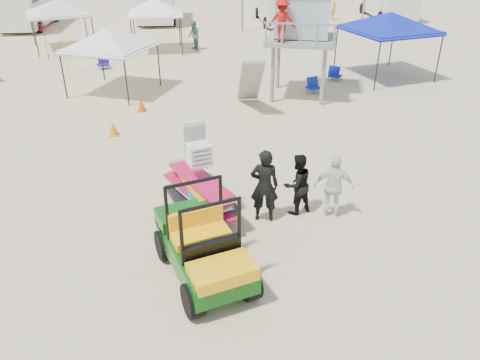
{
  "coord_description": "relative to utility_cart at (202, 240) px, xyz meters",
  "views": [
    {
      "loc": [
        -0.4,
        -6.23,
        6.31
      ],
      "look_at": [
        0.5,
        3.0,
        1.3
      ],
      "focal_mm": 35.0,
      "sensor_mm": 36.0,
      "label": 1
    }
  ],
  "objects": [
    {
      "name": "ground",
      "position": [
        0.41,
        -1.3,
        -0.91
      ],
      "size": [
        140.0,
        140.0,
        0.0
      ],
      "primitive_type": "plane",
      "color": "beige",
      "rests_on": "ground"
    },
    {
      "name": "utility_cart",
      "position": [
        0.0,
        0.0,
        0.0
      ],
      "size": [
        2.04,
        2.86,
        1.96
      ],
      "color": "#0B4B0F",
      "rests_on": "ground"
    },
    {
      "name": "surf_trailer",
      "position": [
        0.01,
        2.34,
        -0.03
      ],
      "size": [
        1.82,
        2.52,
        2.17
      ],
      "color": "black",
      "rests_on": "ground"
    },
    {
      "name": "man_left",
      "position": [
        1.52,
        2.04,
        0.02
      ],
      "size": [
        0.74,
        0.55,
        1.86
      ],
      "primitive_type": "imported",
      "rotation": [
        0.0,
        0.0,
        2.98
      ],
      "color": "black",
      "rests_on": "ground"
    },
    {
      "name": "man_mid",
      "position": [
        2.37,
        2.29,
        -0.12
      ],
      "size": [
        0.94,
        0.86,
        1.58
      ],
      "primitive_type": "imported",
      "rotation": [
        0.0,
        0.0,
        3.56
      ],
      "color": "black",
      "rests_on": "ground"
    },
    {
      "name": "man_right",
      "position": [
        3.22,
        2.04,
        -0.1
      ],
      "size": [
        1.03,
        0.63,
        1.64
      ],
      "primitive_type": "imported",
      "rotation": [
        0.0,
        0.0,
        2.88
      ],
      "color": "white",
      "rests_on": "ground"
    },
    {
      "name": "lifeguard_tower",
      "position": [
        4.26,
        11.5,
        2.34
      ],
      "size": [
        3.37,
        3.37,
        4.36
      ],
      "color": "gray",
      "rests_on": "ground"
    },
    {
      "name": "canopy_blue",
      "position": [
        8.97,
        13.86,
        1.92
      ],
      "size": [
        4.33,
        4.33,
        3.38
      ],
      "color": "black",
      "rests_on": "ground"
    },
    {
      "name": "canopy_white_a",
      "position": [
        -3.47,
        12.73,
        1.65
      ],
      "size": [
        4.0,
        4.0,
        3.11
      ],
      "color": "black",
      "rests_on": "ground"
    },
    {
      "name": "canopy_white_b",
      "position": [
        -7.6,
        21.5,
        1.71
      ],
      "size": [
        4.13,
        4.13,
        3.17
      ],
      "color": "black",
      "rests_on": "ground"
    },
    {
      "name": "canopy_white_c",
      "position": [
        -2.06,
        20.39,
        1.82
      ],
      "size": [
        3.01,
        3.01,
        3.28
      ],
      "color": "black",
      "rests_on": "ground"
    },
    {
      "name": "umbrella_a",
      "position": [
        -7.83,
        18.71,
        0.07
      ],
      "size": [
        2.59,
        2.62,
        1.96
      ],
      "primitive_type": "imported",
      "rotation": [
        0.0,
        0.0,
        0.24
      ],
      "color": "red",
      "rests_on": "ground"
    },
    {
      "name": "umbrella_b",
      "position": [
        -6.23,
        16.09,
        -0.1
      ],
      "size": [
        2.5,
        2.5,
        1.63
      ],
      "primitive_type": "imported",
      "rotation": [
        0.0,
        0.0,
        0.63
      ],
      "color": "yellow",
      "rests_on": "ground"
    },
    {
      "name": "cone_near",
      "position": [
        -2.88,
        7.76,
        -0.66
      ],
      "size": [
        0.34,
        0.34,
        0.5
      ],
      "primitive_type": "cone",
      "color": "orange",
      "rests_on": "ground"
    },
    {
      "name": "cone_far",
      "position": [
        -2.13,
        10.11,
        -0.66
      ],
      "size": [
        0.34,
        0.34,
        0.5
      ],
      "primitive_type": "cone",
      "color": "#E05307",
      "rests_on": "ground"
    },
    {
      "name": "beach_chair_a",
      "position": [
        -4.59,
        16.69,
        -0.6
      ],
      "size": [
        0.71,
        0.78,
        0.64
      ],
      "color": "#1F0FA4",
      "rests_on": "ground"
    },
    {
      "name": "beach_chair_b",
      "position": [
        5.08,
        11.85,
        -0.6
      ],
      "size": [
        0.69,
        0.76,
        0.64
      ],
      "color": "#0F27A4",
      "rests_on": "ground"
    },
    {
      "name": "beach_chair_c",
      "position": [
        6.51,
        13.57,
        -0.6
      ],
      "size": [
        0.73,
        0.84,
        0.64
      ],
      "color": "#0E1C98",
      "rests_on": "ground"
    },
    {
      "name": "rv_far_left",
      "position": [
        -11.59,
        28.69,
        0.89
      ],
      "size": [
        2.64,
        6.8,
        3.25
      ],
      "color": "silver",
      "rests_on": "ground"
    },
    {
      "name": "distant_beachgoers",
      "position": [
        -3.35,
        18.81,
        -0.05
      ],
      "size": [
        21.37,
        16.28,
        1.78
      ],
      "color": "#447258",
      "rests_on": "ground"
    }
  ]
}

